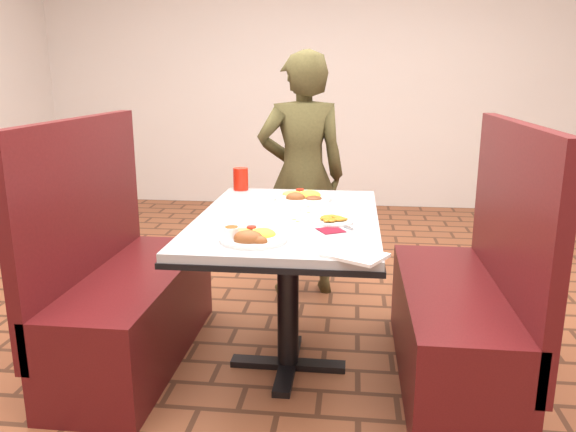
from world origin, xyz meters
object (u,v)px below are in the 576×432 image
(plantain_plate, at_px, (333,220))
(red_tumbler, at_px, (241,179))
(dining_table, at_px, (288,237))
(booth_bench_right, at_px, (463,311))
(diner_person, at_px, (302,176))
(far_dinner_plate, at_px, (303,195))
(booth_bench_left, at_px, (124,296))
(near_dinner_plate, at_px, (252,234))

(plantain_plate, bearing_deg, red_tumbler, 129.38)
(dining_table, xyz_separation_m, booth_bench_right, (0.80, 0.00, -0.32))
(diner_person, bearing_deg, far_dinner_plate, 82.33)
(booth_bench_left, bearing_deg, near_dinner_plate, -29.57)
(plantain_plate, bearing_deg, dining_table, 155.56)
(diner_person, bearing_deg, dining_table, 78.33)
(plantain_plate, bearing_deg, booth_bench_right, 8.85)
(booth_bench_left, relative_size, plantain_plate, 6.82)
(red_tumbler, bearing_deg, near_dinner_plate, -76.23)
(booth_bench_left, xyz_separation_m, far_dinner_plate, (0.83, 0.34, 0.45))
(diner_person, relative_size, plantain_plate, 8.58)
(near_dinner_plate, xyz_separation_m, far_dinner_plate, (0.13, 0.74, -0.00))
(booth_bench_right, bearing_deg, plantain_plate, -171.15)
(booth_bench_left, xyz_separation_m, near_dinner_plate, (0.71, -0.40, 0.45))
(far_dinner_plate, xyz_separation_m, red_tumbler, (-0.36, 0.21, 0.03))
(dining_table, bearing_deg, diner_person, 91.62)
(dining_table, relative_size, near_dinner_plate, 4.64)
(dining_table, relative_size, diner_person, 0.80)
(diner_person, height_order, plantain_plate, diner_person)
(booth_bench_left, relative_size, far_dinner_plate, 4.22)
(far_dinner_plate, relative_size, red_tumbler, 2.34)
(diner_person, xyz_separation_m, red_tumbler, (-0.30, -0.44, 0.06))
(booth_bench_left, height_order, far_dinner_plate, booth_bench_left)
(booth_bench_right, bearing_deg, near_dinner_plate, -155.77)
(near_dinner_plate, distance_m, plantain_plate, 0.43)
(booth_bench_left, bearing_deg, dining_table, 0.00)
(booth_bench_right, distance_m, near_dinner_plate, 1.07)
(booth_bench_left, height_order, plantain_plate, booth_bench_left)
(diner_person, bearing_deg, plantain_plate, 88.77)
(near_dinner_plate, xyz_separation_m, plantain_plate, (0.30, 0.31, -0.02))
(booth_bench_right, relative_size, plantain_plate, 6.82)
(plantain_plate, xyz_separation_m, red_tumbler, (-0.53, 0.64, 0.05))
(dining_table, relative_size, plantain_plate, 6.89)
(diner_person, height_order, red_tumbler, diner_person)
(diner_person, xyz_separation_m, far_dinner_plate, (0.06, -0.65, 0.02))
(dining_table, height_order, diner_person, diner_person)
(diner_person, bearing_deg, booth_bench_right, 116.50)
(booth_bench_right, distance_m, diner_person, 1.36)
(booth_bench_left, xyz_separation_m, booth_bench_right, (1.60, 0.00, 0.00))
(plantain_plate, distance_m, red_tumbler, 0.84)
(diner_person, height_order, far_dinner_plate, diner_person)
(booth_bench_left, bearing_deg, diner_person, 52.18)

